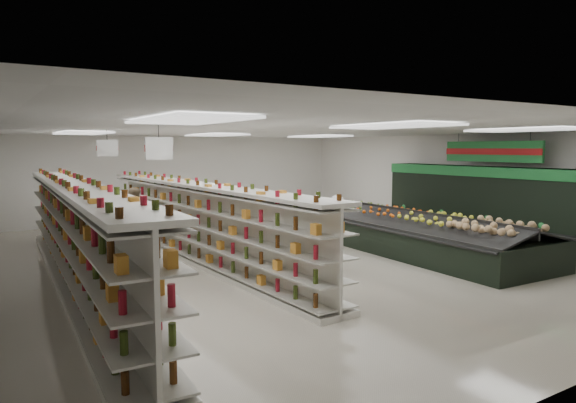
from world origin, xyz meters
TOP-DOWN VIEW (x-y plane):
  - floor at (0.00, 0.00)m, footprint 16.00×16.00m
  - ceiling at (0.00, 0.00)m, footprint 14.00×16.00m
  - wall_back at (0.00, 8.00)m, footprint 14.00×0.02m
  - wall_right at (7.00, 0.00)m, footprint 0.02×16.00m
  - produce_wall_case at (6.53, -1.50)m, footprint 0.93×8.00m
  - aisle_sign_near at (-3.80, -2.00)m, footprint 0.52×0.06m
  - aisle_sign_far at (-3.80, 2.00)m, footprint 0.52×0.06m
  - hortifruti_banner at (6.25, -1.50)m, footprint 0.12×3.20m
  - gondola_left at (-4.96, -0.33)m, footprint 1.42×11.85m
  - gondola_center at (-2.02, 0.66)m, footprint 1.22×10.97m
  - produce_island at (3.34, -1.34)m, footprint 2.95×7.47m
  - soda_endcap at (-0.97, 5.18)m, footprint 1.29×0.97m
  - shopper_main at (0.28, -1.85)m, footprint 0.74×0.68m
  - shopper_background at (-2.80, 3.37)m, footprint 0.61×0.87m

SIDE VIEW (x-z plane):
  - floor at x=0.00m, z-range 0.00..0.00m
  - produce_island at x=3.34m, z-range -0.05..1.05m
  - soda_endcap at x=-0.97m, z-range -0.02..1.50m
  - shopper_background at x=-2.80m, z-range 0.00..1.66m
  - shopper_main at x=0.28m, z-range 0.00..1.69m
  - gondola_center at x=-2.02m, z-range -0.08..1.82m
  - gondola_left at x=-4.96m, z-range -0.08..1.97m
  - produce_wall_case at x=6.53m, z-range 0.14..2.34m
  - wall_back at x=0.00m, z-range 0.00..3.20m
  - wall_right at x=7.00m, z-range 0.00..3.20m
  - hortifruti_banner at x=6.25m, z-range 2.18..3.13m
  - aisle_sign_near at x=-3.80m, z-range 2.38..3.13m
  - aisle_sign_far at x=-3.80m, z-range 2.38..3.13m
  - ceiling at x=0.00m, z-range 3.19..3.21m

